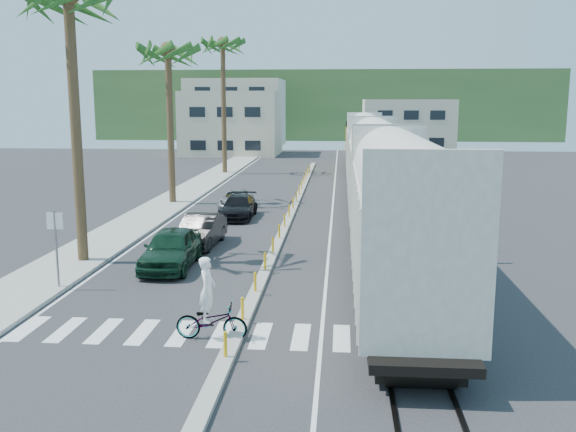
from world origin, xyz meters
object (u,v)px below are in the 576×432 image
object	(u,v)px
car_second	(200,231)
cyclist	(210,313)
car_lead	(171,248)
street_sign	(56,238)

from	to	relation	value
car_second	cyclist	distance (m)	12.32
car_lead	cyclist	size ratio (longest dim) A/B	1.97
street_sign	cyclist	size ratio (longest dim) A/B	1.21
car_lead	street_sign	bearing A→B (deg)	-134.26
street_sign	car_lead	distance (m)	4.95
street_sign	car_second	xyz separation A→B (m)	(3.65, 7.58, -1.21)
street_sign	cyclist	bearing A→B (deg)	-33.74
cyclist	car_lead	bearing A→B (deg)	23.69
car_lead	car_second	distance (m)	4.10
street_sign	car_second	size ratio (longest dim) A/B	0.64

